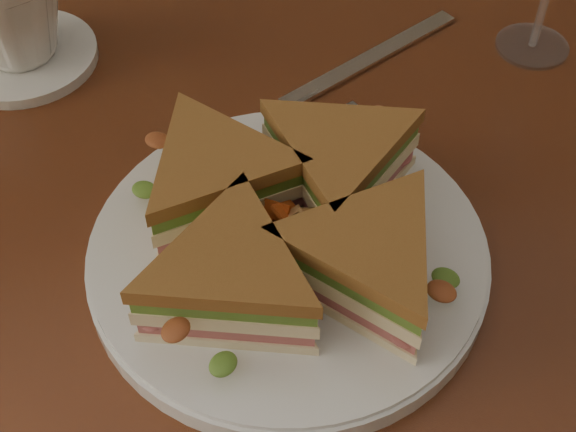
{
  "coord_description": "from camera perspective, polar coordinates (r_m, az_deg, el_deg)",
  "views": [
    {
      "loc": [
        -0.06,
        -0.39,
        1.2
      ],
      "look_at": [
        0.01,
        -0.05,
        0.8
      ],
      "focal_mm": 50.0,
      "sensor_mm": 36.0,
      "label": 1
    }
  ],
  "objects": [
    {
      "name": "spoon",
      "position": [
        0.62,
        -4.87,
        2.97
      ],
      "size": [
        0.17,
        0.09,
        0.01
      ],
      "rotation": [
        0.0,
        0.0,
        0.44
      ],
      "color": "silver",
      "rests_on": "table"
    },
    {
      "name": "sandwich_wedges",
      "position": [
        0.54,
        0.0,
        -0.35
      ],
      "size": [
        0.28,
        0.28,
        0.06
      ],
      "color": "#FFECBC",
      "rests_on": "plate"
    },
    {
      "name": "saucer",
      "position": [
        0.76,
        -18.33,
        10.72
      ],
      "size": [
        0.13,
        0.13,
        0.01
      ],
      "primitive_type": "cylinder",
      "color": "white",
      "rests_on": "table"
    },
    {
      "name": "plate",
      "position": [
        0.56,
        0.0,
        -2.77
      ],
      "size": [
        0.28,
        0.28,
        0.02
      ],
      "primitive_type": "cylinder",
      "color": "white",
      "rests_on": "table"
    },
    {
      "name": "coffee_cup",
      "position": [
        0.74,
        -19.35,
        13.91
      ],
      "size": [
        0.1,
        0.1,
        0.1
      ],
      "primitive_type": "imported",
      "rotation": [
        0.0,
        0.0,
        0.01
      ],
      "color": "white",
      "rests_on": "saucer"
    },
    {
      "name": "table",
      "position": [
        0.68,
        -1.34,
        -5.21
      ],
      "size": [
        1.2,
        0.8,
        0.75
      ],
      "color": "#3D1B0D",
      "rests_on": "ground"
    },
    {
      "name": "crisps_mound",
      "position": [
        0.54,
        0.0,
        -0.62
      ],
      "size": [
        0.09,
        0.09,
        0.05
      ],
      "primitive_type": null,
      "color": "#CF521A",
      "rests_on": "plate"
    },
    {
      "name": "knife",
      "position": [
        0.72,
        5.04,
        10.6
      ],
      "size": [
        0.2,
        0.11,
        0.0
      ],
      "rotation": [
        0.0,
        0.0,
        0.49
      ],
      "color": "silver",
      "rests_on": "table"
    }
  ]
}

